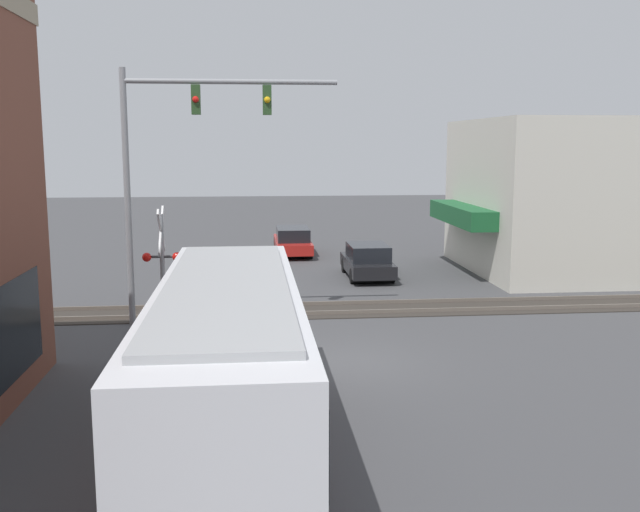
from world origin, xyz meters
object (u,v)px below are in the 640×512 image
at_px(city_bus, 228,360).
at_px(pedestrian_at_crossing, 198,299).
at_px(crossing_signal, 162,257).
at_px(parked_car_red, 293,242).
at_px(parked_car_black, 367,262).

xyz_separation_m(city_bus, pedestrian_at_crossing, (9.42, 1.24, -0.90)).
height_order(city_bus, crossing_signal, crossing_signal).
bearing_deg(parked_car_red, parked_car_black, -157.53).
xyz_separation_m(crossing_signal, pedestrian_at_crossing, (0.41, -1.01, -1.41)).
height_order(crossing_signal, parked_car_red, crossing_signal).
relative_size(city_bus, pedestrian_at_crossing, 6.04).
height_order(crossing_signal, parked_car_black, crossing_signal).
bearing_deg(crossing_signal, city_bus, -165.99).
bearing_deg(parked_car_black, pedestrian_at_crossing, 138.80).
relative_size(city_bus, parked_car_black, 2.49).
relative_size(parked_car_red, pedestrian_at_crossing, 2.76).
relative_size(crossing_signal, parked_car_red, 0.79).
height_order(parked_car_red, pedestrian_at_crossing, pedestrian_at_crossing).
bearing_deg(parked_car_black, parked_car_red, 22.47).
bearing_deg(city_bus, parked_car_black, -17.62).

